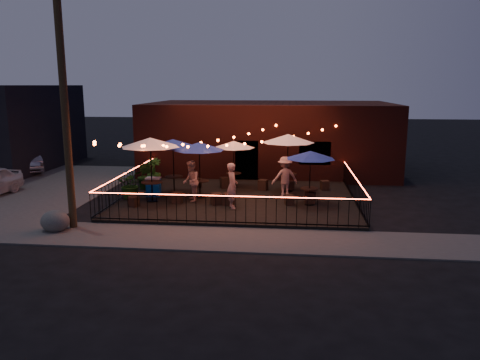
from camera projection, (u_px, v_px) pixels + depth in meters
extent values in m
plane|color=black|center=(233.00, 213.00, 18.64)|extent=(110.00, 110.00, 0.00)
cube|color=black|center=(238.00, 199.00, 20.57)|extent=(10.00, 8.00, 0.15)
cube|color=#474541|center=(221.00, 239.00, 15.47)|extent=(18.00, 2.50, 0.05)
cube|color=#474541|center=(8.00, 185.00, 23.78)|extent=(11.00, 12.00, 0.02)
cube|color=#37130F|center=(269.00, 136.00, 27.88)|extent=(14.00, 8.00, 4.00)
cube|color=black|center=(247.00, 161.00, 24.38)|extent=(1.20, 0.24, 2.20)
cube|color=black|center=(315.00, 153.00, 23.92)|extent=(1.60, 0.24, 1.20)
cylinder|color=#382717|center=(65.00, 115.00, 15.87)|extent=(0.26, 0.26, 8.00)
cube|color=black|center=(226.00, 222.00, 16.64)|extent=(10.00, 0.04, 0.04)
cube|color=black|center=(226.00, 197.00, 16.46)|extent=(10.00, 0.04, 0.04)
cube|color=#FF4325|center=(226.00, 196.00, 16.46)|extent=(10.00, 0.03, 0.02)
cube|color=black|center=(128.00, 193.00, 21.06)|extent=(0.04, 8.00, 0.04)
cube|color=black|center=(127.00, 173.00, 20.88)|extent=(0.04, 8.00, 0.04)
cube|color=#FF4325|center=(127.00, 172.00, 20.87)|extent=(0.03, 8.00, 0.02)
cube|color=black|center=(354.00, 199.00, 20.03)|extent=(0.04, 8.00, 0.04)
cube|color=black|center=(355.00, 178.00, 19.84)|extent=(0.04, 8.00, 0.04)
cube|color=#FF4325|center=(355.00, 177.00, 19.84)|extent=(0.03, 8.00, 0.02)
cylinder|color=black|center=(153.00, 201.00, 19.95)|extent=(0.49, 0.49, 0.03)
cylinder|color=black|center=(152.00, 192.00, 19.87)|extent=(0.07, 0.07, 0.81)
cylinder|color=black|center=(152.00, 182.00, 19.78)|extent=(0.90, 0.90, 0.04)
cylinder|color=black|center=(151.00, 170.00, 19.68)|extent=(0.05, 0.05, 2.69)
cone|color=white|center=(150.00, 142.00, 19.45)|extent=(2.48, 2.48, 0.39)
cylinder|color=black|center=(174.00, 192.00, 21.53)|extent=(0.45, 0.45, 0.03)
cylinder|color=black|center=(174.00, 185.00, 21.46)|extent=(0.06, 0.06, 0.73)
cylinder|color=black|center=(174.00, 177.00, 21.38)|extent=(0.82, 0.82, 0.04)
cylinder|color=black|center=(174.00, 166.00, 21.29)|extent=(0.04, 0.04, 2.45)
cone|color=navy|center=(173.00, 143.00, 21.07)|extent=(2.48, 2.48, 0.36)
cylinder|color=black|center=(200.00, 197.00, 20.63)|extent=(0.44, 0.44, 0.03)
cylinder|color=black|center=(200.00, 189.00, 20.56)|extent=(0.06, 0.06, 0.73)
cylinder|color=black|center=(200.00, 181.00, 20.49)|extent=(0.81, 0.81, 0.04)
cylinder|color=black|center=(200.00, 170.00, 20.39)|extent=(0.04, 0.04, 2.42)
cone|color=navy|center=(199.00, 146.00, 20.18)|extent=(2.94, 2.94, 0.35)
cylinder|color=black|center=(234.00, 187.00, 22.66)|extent=(0.41, 0.41, 0.03)
cylinder|color=black|center=(234.00, 180.00, 22.60)|extent=(0.06, 0.06, 0.67)
cylinder|color=black|center=(234.00, 173.00, 22.53)|extent=(0.74, 0.74, 0.04)
cylinder|color=black|center=(234.00, 165.00, 22.44)|extent=(0.04, 0.04, 2.23)
cone|color=white|center=(234.00, 144.00, 22.25)|extent=(2.27, 2.27, 0.33)
cylinder|color=black|center=(309.00, 204.00, 19.38)|extent=(0.41, 0.41, 0.03)
cylinder|color=black|center=(309.00, 196.00, 19.31)|extent=(0.06, 0.06, 0.67)
cylinder|color=black|center=(310.00, 188.00, 19.25)|extent=(0.74, 0.74, 0.04)
cylinder|color=black|center=(310.00, 178.00, 19.16)|extent=(0.04, 0.04, 2.22)
cone|color=navy|center=(311.00, 155.00, 18.97)|extent=(2.70, 2.70, 0.32)
cylinder|color=black|center=(287.00, 191.00, 21.80)|extent=(0.48, 0.48, 0.03)
cylinder|color=black|center=(287.00, 183.00, 21.72)|extent=(0.07, 0.07, 0.79)
cylinder|color=black|center=(287.00, 174.00, 21.64)|extent=(0.88, 0.88, 0.04)
cylinder|color=black|center=(288.00, 163.00, 21.54)|extent=(0.05, 0.05, 2.64)
cone|color=white|center=(288.00, 138.00, 21.31)|extent=(2.45, 2.45, 0.39)
cube|color=black|center=(134.00, 201.00, 19.05)|extent=(0.44, 0.44, 0.42)
cube|color=black|center=(177.00, 198.00, 19.57)|extent=(0.40, 0.40, 0.47)
cube|color=black|center=(153.00, 185.00, 22.18)|extent=(0.45, 0.45, 0.41)
cube|color=black|center=(197.00, 183.00, 22.56)|extent=(0.46, 0.46, 0.44)
cube|color=black|center=(216.00, 199.00, 19.34)|extent=(0.53, 0.53, 0.47)
cube|color=black|center=(229.00, 199.00, 19.28)|extent=(0.49, 0.49, 0.49)
cube|color=black|center=(225.00, 182.00, 22.51)|extent=(0.55, 0.55, 0.51)
cube|color=black|center=(263.00, 185.00, 22.03)|extent=(0.49, 0.49, 0.48)
cube|color=black|center=(289.00, 200.00, 19.29)|extent=(0.42, 0.42, 0.41)
cube|color=black|center=(310.00, 198.00, 19.48)|extent=(0.47, 0.47, 0.51)
cube|color=black|center=(290.00, 185.00, 22.15)|extent=(0.39, 0.39, 0.40)
cube|color=black|center=(325.00, 185.00, 22.05)|extent=(0.44, 0.44, 0.44)
imported|color=#E2AC9A|center=(232.00, 186.00, 18.69)|extent=(0.63, 0.78, 1.83)
imported|color=tan|center=(191.00, 181.00, 19.77)|extent=(0.86, 0.99, 1.74)
imported|color=#DEAB8E|center=(285.00, 177.00, 20.52)|extent=(1.32, 1.02, 1.80)
imported|color=#17400E|center=(131.00, 184.00, 20.26)|extent=(1.32, 1.20, 1.28)
imported|color=#0D3D0D|center=(145.00, 176.00, 22.16)|extent=(0.82, 0.72, 1.29)
imported|color=#153812|center=(154.00, 171.00, 23.31)|extent=(0.78, 0.78, 1.30)
cube|color=blue|center=(153.00, 187.00, 20.80)|extent=(0.60, 0.43, 0.80)
cube|color=silver|center=(153.00, 178.00, 20.71)|extent=(0.64, 0.47, 0.05)
ellipsoid|color=#4D4D47|center=(55.00, 221.00, 16.23)|extent=(1.09, 0.98, 0.74)
imported|color=gray|center=(22.00, 158.00, 27.58)|extent=(4.23, 4.75, 1.56)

